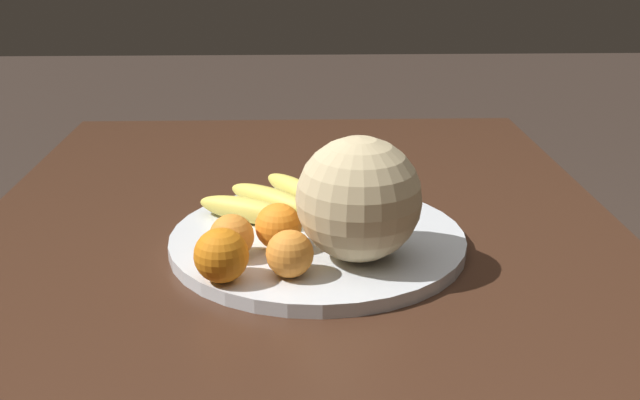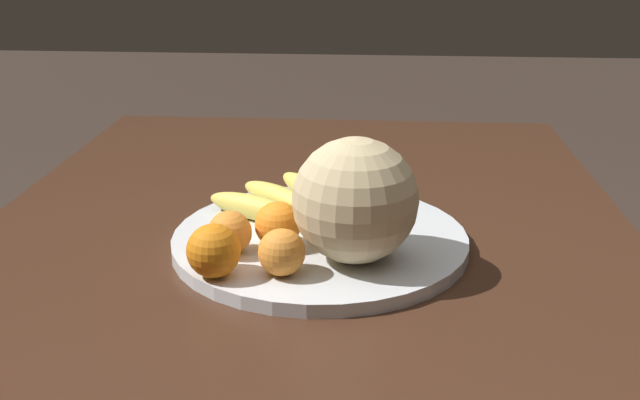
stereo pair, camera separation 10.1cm
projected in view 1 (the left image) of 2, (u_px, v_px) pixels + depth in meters
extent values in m
cube|color=#3D2316|center=(302.00, 279.00, 0.98)|extent=(1.52, 0.96, 0.04)
cube|color=#3D2316|center=(469.00, 287.00, 1.76)|extent=(0.07, 0.07, 0.69)
cube|color=#3D2316|center=(130.00, 292.00, 1.73)|extent=(0.07, 0.07, 0.69)
cylinder|color=silver|center=(320.00, 240.00, 1.03)|extent=(0.40, 0.40, 0.02)
torus|color=#47382D|center=(320.00, 238.00, 1.03)|extent=(0.40, 0.40, 0.01)
sphere|color=#C6B284|center=(361.00, 199.00, 0.93)|extent=(0.16, 0.16, 0.16)
sphere|color=brown|center=(316.00, 213.00, 1.05)|extent=(0.03, 0.03, 0.03)
ellipsoid|color=#E5D156|center=(299.00, 191.00, 1.14)|extent=(0.15, 0.12, 0.03)
ellipsoid|color=#E5D156|center=(274.00, 200.00, 1.10)|extent=(0.14, 0.15, 0.03)
ellipsoid|color=#E5D156|center=(249.00, 210.00, 1.06)|extent=(0.10, 0.16, 0.04)
sphere|color=orange|center=(234.00, 236.00, 0.95)|extent=(0.06, 0.06, 0.06)
sphere|color=orange|center=(281.00, 226.00, 0.97)|extent=(0.06, 0.06, 0.06)
sphere|color=orange|center=(293.00, 254.00, 0.90)|extent=(0.06, 0.06, 0.06)
sphere|color=orange|center=(224.00, 255.00, 0.88)|extent=(0.07, 0.07, 0.07)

